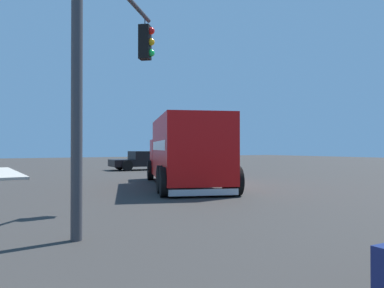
# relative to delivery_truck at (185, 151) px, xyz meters

# --- Properties ---
(ground_plane) EXTENTS (100.00, 100.00, 0.00)m
(ground_plane) POSITION_rel_delivery_truck_xyz_m (0.62, -1.40, -1.49)
(ground_plane) COLOR #33302D
(delivery_truck) EXTENTS (8.64, 5.39, 2.84)m
(delivery_truck) POSITION_rel_delivery_truck_xyz_m (0.00, 0.00, 0.00)
(delivery_truck) COLOR red
(delivery_truck) RESTS_ON ground
(traffic_light_primary) EXTENTS (3.28, 2.98, 5.55)m
(traffic_light_primary) POSITION_rel_delivery_truck_xyz_m (-5.96, 5.35, 2.18)
(traffic_light_primary) COLOR #38383D
(traffic_light_primary) RESTS_ON ground
(pickup_black) EXTENTS (2.59, 5.34, 1.38)m
(pickup_black) POSITION_rel_delivery_truck_xyz_m (11.91, -3.49, -0.76)
(pickup_black) COLOR black
(pickup_black) RESTS_ON ground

